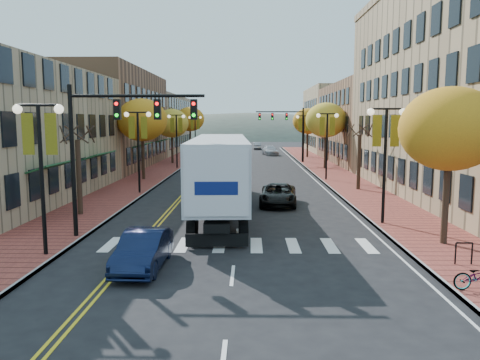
{
  "coord_description": "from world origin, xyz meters",
  "views": [
    {
      "loc": [
        0.58,
        -17.89,
        5.43
      ],
      "look_at": [
        0.08,
        7.32,
        2.2
      ],
      "focal_mm": 35.0,
      "sensor_mm": 36.0,
      "label": 1
    }
  ],
  "objects_px": {
    "navy_sedan": "(143,250)",
    "bicycle": "(480,276)",
    "semi_truck": "(220,168)",
    "black_suv": "(278,195)"
  },
  "relations": [
    {
      "from": "navy_sedan",
      "to": "black_suv",
      "type": "distance_m",
      "value": 14.33
    },
    {
      "from": "semi_truck",
      "to": "bicycle",
      "type": "xyz_separation_m",
      "value": [
        8.93,
        -13.33,
        -2.01
      ]
    },
    {
      "from": "semi_truck",
      "to": "black_suv",
      "type": "bearing_deg",
      "value": 28.89
    },
    {
      "from": "semi_truck",
      "to": "bicycle",
      "type": "distance_m",
      "value": 16.17
    },
    {
      "from": "black_suv",
      "to": "bicycle",
      "type": "xyz_separation_m",
      "value": [
        5.34,
        -15.51,
        -0.09
      ]
    },
    {
      "from": "navy_sedan",
      "to": "bicycle",
      "type": "relative_size",
      "value": 2.53
    },
    {
      "from": "bicycle",
      "to": "semi_truck",
      "type": "bearing_deg",
      "value": 31.63
    },
    {
      "from": "navy_sedan",
      "to": "bicycle",
      "type": "xyz_separation_m",
      "value": [
        11.11,
        -2.39,
        -0.11
      ]
    },
    {
      "from": "navy_sedan",
      "to": "bicycle",
      "type": "bearing_deg",
      "value": -10.96
    },
    {
      "from": "navy_sedan",
      "to": "bicycle",
      "type": "distance_m",
      "value": 11.36
    }
  ]
}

